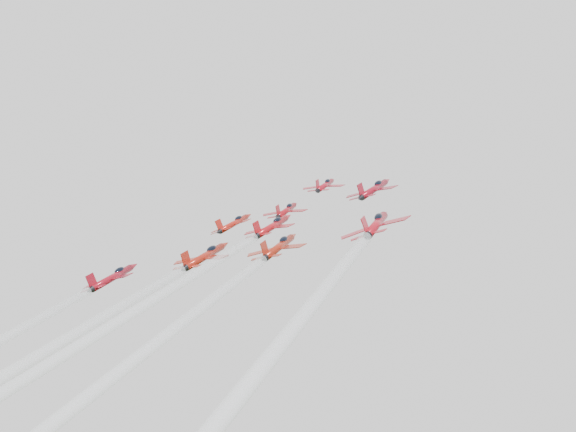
% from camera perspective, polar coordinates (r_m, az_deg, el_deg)
% --- Properties ---
extents(jet_lead, '(9.76, 11.91, 9.37)m').
position_cam_1_polar(jet_lead, '(160.41, 2.95, 2.47)').
color(jet_lead, '#AB1020').
extents(jet_row2_left, '(9.58, 11.69, 9.19)m').
position_cam_1_polar(jet_row2_left, '(144.78, -4.28, -0.56)').
color(jet_row2_left, '#B11B10').
extents(jet_row2_center, '(9.15, 11.17, 8.78)m').
position_cam_1_polar(jet_row2_center, '(140.49, -0.09, 0.48)').
color(jet_row2_center, '#A40F17').
extents(jet_row2_right, '(10.47, 12.78, 10.05)m').
position_cam_1_polar(jet_row2_right, '(135.21, 6.82, 2.16)').
color(jet_row2_right, maroon).
extents(jet_center, '(10.02, 87.03, 68.01)m').
position_cam_1_polar(jet_center, '(87.39, -13.93, -9.43)').
color(jet_center, '#AE1016').
extents(jet_rear_right, '(9.59, 83.33, 65.13)m').
position_cam_1_polar(jet_rear_right, '(70.30, -15.72, -13.60)').
color(jet_rear_right, '#A1200F').
extents(jet_rear_farright, '(10.59, 91.96, 71.87)m').
position_cam_1_polar(jet_rear_farright, '(58.53, -6.50, -14.22)').
color(jet_rear_farright, '#B3111E').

